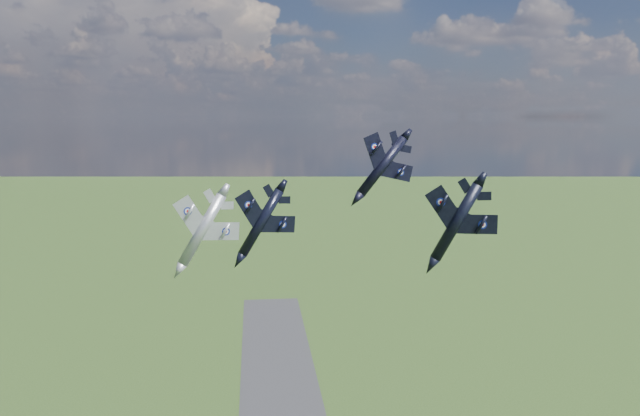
{
  "coord_description": "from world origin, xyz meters",
  "views": [
    {
      "loc": [
        -8.28,
        -68.4,
        95.15
      ],
      "look_at": [
        0.39,
        11.98,
        83.3
      ],
      "focal_mm": 35.0,
      "sensor_mm": 36.0,
      "label": 1
    }
  ],
  "objects_px": {
    "jet_right_navy": "(456,222)",
    "jet_left_silver": "(202,230)",
    "jet_lead_navy": "(261,222)",
    "jet_high_navy": "(382,166)"
  },
  "relations": [
    {
      "from": "jet_right_navy",
      "to": "jet_left_silver",
      "type": "height_order",
      "value": "jet_right_navy"
    },
    {
      "from": "jet_lead_navy",
      "to": "jet_right_navy",
      "type": "relative_size",
      "value": 1.14
    },
    {
      "from": "jet_lead_navy",
      "to": "jet_right_navy",
      "type": "bearing_deg",
      "value": -58.88
    },
    {
      "from": "jet_lead_navy",
      "to": "jet_right_navy",
      "type": "height_order",
      "value": "jet_right_navy"
    },
    {
      "from": "jet_right_navy",
      "to": "jet_high_navy",
      "type": "distance_m",
      "value": 29.22
    },
    {
      "from": "jet_high_navy",
      "to": "jet_left_silver",
      "type": "distance_m",
      "value": 28.7
    },
    {
      "from": "jet_lead_navy",
      "to": "jet_high_navy",
      "type": "bearing_deg",
      "value": 9.0
    },
    {
      "from": "jet_right_navy",
      "to": "jet_high_navy",
      "type": "xyz_separation_m",
      "value": [
        -1.95,
        28.93,
        3.65
      ]
    },
    {
      "from": "jet_high_navy",
      "to": "jet_left_silver",
      "type": "bearing_deg",
      "value": -174.99
    },
    {
      "from": "jet_left_silver",
      "to": "jet_lead_navy",
      "type": "bearing_deg",
      "value": 7.09
    }
  ]
}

